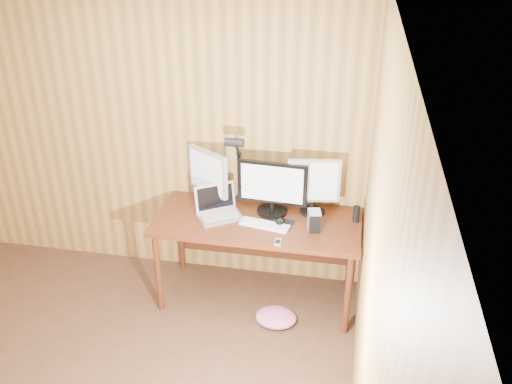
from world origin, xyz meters
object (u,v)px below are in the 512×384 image
(laptop, at_px, (218,208))
(phone, at_px, (278,242))
(desk, at_px, (259,229))
(speaker, at_px, (356,214))
(monitor_center, at_px, (272,187))
(hard_drive, at_px, (314,221))
(mouse, at_px, (280,221))
(desk_lamp, at_px, (237,160))
(keyboard, at_px, (265,225))
(monitor_right, at_px, (314,185))
(monitor_left, at_px, (208,176))

(laptop, bearing_deg, phone, -64.37)
(desk, xyz_separation_m, speaker, (0.75, 0.05, 0.19))
(monitor_center, bearing_deg, hard_drive, -25.14)
(mouse, distance_m, desk_lamp, 0.60)
(desk, xyz_separation_m, keyboard, (0.07, -0.15, 0.13))
(keyboard, relative_size, desk_lamp, 0.62)
(monitor_right, height_order, keyboard, monitor_right)
(desk, relative_size, phone, 16.50)
(desk, bearing_deg, speaker, 4.15)
(monitor_left, relative_size, hard_drive, 3.12)
(desk, distance_m, laptop, 0.37)
(desk_lamp, bearing_deg, phone, -59.90)
(mouse, relative_size, phone, 1.16)
(phone, xyz_separation_m, desk_lamp, (-0.42, 0.52, 0.39))
(monitor_center, xyz_separation_m, phone, (0.11, -0.44, -0.22))
(keyboard, bearing_deg, monitor_left, 163.20)
(phone, bearing_deg, desk_lamp, 122.53)
(keyboard, xyz_separation_m, phone, (0.13, -0.22, -0.00))
(monitor_left, relative_size, laptop, 1.14)
(monitor_left, bearing_deg, speaker, 30.18)
(monitor_center, relative_size, hard_drive, 3.72)
(mouse, bearing_deg, desk_lamp, 166.66)
(desk_lamp, bearing_deg, monitor_right, -11.66)
(monitor_center, bearing_deg, monitor_left, 178.33)
(hard_drive, relative_size, desk_lamp, 0.23)
(keyboard, distance_m, speaker, 0.71)
(desk_lamp, bearing_deg, hard_drive, -31.58)
(speaker, height_order, desk_lamp, desk_lamp)
(monitor_center, relative_size, phone, 5.75)
(speaker, bearing_deg, laptop, -174.52)
(monitor_right, xyz_separation_m, laptop, (-0.73, -0.17, -0.19))
(monitor_center, height_order, hard_drive, monitor_center)
(speaker, distance_m, desk_lamp, 1.02)
(monitor_center, xyz_separation_m, hard_drive, (0.35, -0.19, -0.15))
(laptop, height_order, keyboard, laptop)
(desk, height_order, hard_drive, hard_drive)
(mouse, height_order, desk_lamp, desk_lamp)
(monitor_left, bearing_deg, monitor_right, 33.31)
(phone, bearing_deg, speaker, 31.87)
(monitor_center, distance_m, monitor_left, 0.53)
(monitor_center, height_order, monitor_left, monitor_left)
(phone, bearing_deg, keyboard, 115.48)
(mouse, xyz_separation_m, desk_lamp, (-0.39, 0.25, 0.37))
(monitor_left, relative_size, desk_lamp, 0.73)
(monitor_right, distance_m, mouse, 0.39)
(laptop, distance_m, phone, 0.62)
(monitor_center, relative_size, keyboard, 1.41)
(monitor_right, bearing_deg, hard_drive, -91.73)
(monitor_left, bearing_deg, phone, -3.87)
(speaker, bearing_deg, keyboard, -163.43)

